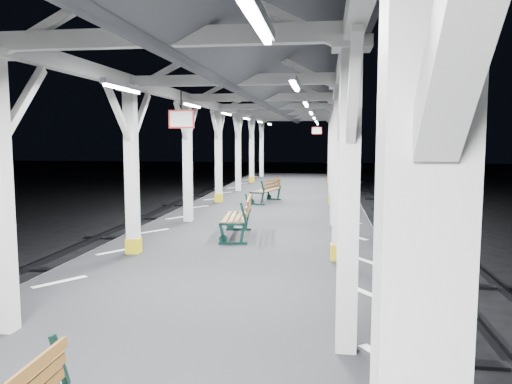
# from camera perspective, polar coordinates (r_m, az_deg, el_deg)

# --- Properties ---
(ground) EXTENTS (120.00, 120.00, 0.00)m
(ground) POSITION_cam_1_polar(r_m,az_deg,el_deg) (8.20, -5.34, -17.60)
(ground) COLOR black
(ground) RESTS_ON ground
(platform) EXTENTS (6.00, 50.00, 1.00)m
(platform) POSITION_cam_1_polar(r_m,az_deg,el_deg) (8.01, -5.38, -14.33)
(platform) COLOR black
(platform) RESTS_ON ground
(hazard_stripes_left) EXTENTS (1.00, 48.00, 0.01)m
(hazard_stripes_left) POSITION_cam_1_polar(r_m,az_deg,el_deg) (8.73, -21.49, -9.53)
(hazard_stripes_left) COLOR silver
(hazard_stripes_left) RESTS_ON platform
(hazard_stripes_right) EXTENTS (1.00, 48.00, 0.01)m
(hazard_stripes_right) POSITION_cam_1_polar(r_m,az_deg,el_deg) (7.68, 13.03, -11.40)
(hazard_stripes_right) COLOR silver
(hazard_stripes_right) RESTS_ON platform
(canopy) EXTENTS (5.40, 49.00, 4.65)m
(canopy) POSITION_cam_1_polar(r_m,az_deg,el_deg) (7.59, -5.73, 15.65)
(canopy) COLOR silver
(canopy) RESTS_ON platform
(bench_mid) EXTENTS (0.82, 1.79, 0.94)m
(bench_mid) POSITION_cam_1_polar(r_m,az_deg,el_deg) (11.60, -1.82, -2.75)
(bench_mid) COLOR #0F2C25
(bench_mid) RESTS_ON platform
(bench_far) EXTENTS (1.00, 1.69, 0.86)m
(bench_far) POSITION_cam_1_polar(r_m,az_deg,el_deg) (17.84, 1.40, 0.26)
(bench_far) COLOR #0F2C25
(bench_far) RESTS_ON platform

